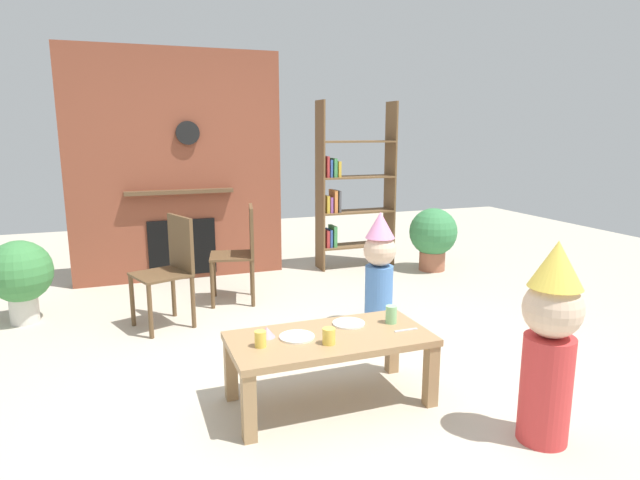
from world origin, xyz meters
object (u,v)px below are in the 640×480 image
at_px(paper_cup_near_right, 260,339).
at_px(dining_chair_middle, 242,248).
at_px(coffee_table, 330,346).
at_px(paper_plate_rear, 297,337).
at_px(paper_cup_near_left, 391,314).
at_px(paper_plate_front, 349,323).
at_px(potted_plant_short, 20,274).
at_px(potted_plant_tall, 433,235).
at_px(child_in_pink, 379,267).
at_px(bookshelf, 349,193).
at_px(dining_chair_left, 171,264).
at_px(birthday_cake_slice, 267,332).
at_px(child_with_cone_hat, 550,338).
at_px(paper_cup_center, 329,336).

bearing_deg(paper_cup_near_right, dining_chair_middle, 80.55).
relative_size(coffee_table, paper_plate_rear, 5.76).
bearing_deg(coffee_table, paper_cup_near_left, 8.46).
relative_size(paper_plate_front, potted_plant_short, 0.28).
bearing_deg(coffee_table, paper_plate_front, 36.97).
distance_m(dining_chair_middle, potted_plant_tall, 2.31).
height_order(paper_plate_rear, child_in_pink, child_in_pink).
bearing_deg(paper_cup_near_left, potted_plant_short, 138.51).
bearing_deg(bookshelf, dining_chair_middle, -149.37).
distance_m(bookshelf, dining_chair_left, 2.49).
height_order(paper_cup_near_left, birthday_cake_slice, paper_cup_near_left).
bearing_deg(paper_plate_front, paper_cup_near_left, -14.98).
xyz_separation_m(coffee_table, potted_plant_tall, (2.21, 2.45, 0.06)).
distance_m(paper_cup_near_left, potted_plant_short, 3.12).
bearing_deg(dining_chair_left, coffee_table, 94.04).
height_order(child_with_cone_hat, child_in_pink, child_with_cone_hat).
distance_m(dining_chair_left, potted_plant_tall, 3.06).
distance_m(paper_cup_near_right, potted_plant_short, 2.62).
distance_m(paper_cup_near_left, paper_plate_rear, 0.62).
bearing_deg(paper_plate_rear, potted_plant_tall, 45.13).
relative_size(paper_cup_near_left, birthday_cake_slice, 1.09).
height_order(coffee_table, birthday_cake_slice, birthday_cake_slice).
xyz_separation_m(child_with_cone_hat, dining_chair_middle, (-0.96, 2.82, -0.05)).
height_order(birthday_cake_slice, child_with_cone_hat, child_with_cone_hat).
height_order(paper_plate_front, dining_chair_middle, dining_chair_middle).
height_order(paper_cup_near_left, paper_plate_rear, paper_cup_near_left).
distance_m(paper_cup_near_left, child_in_pink, 1.06).
xyz_separation_m(birthday_cake_slice, child_with_cone_hat, (1.24, -0.86, 0.11)).
xyz_separation_m(coffee_table, paper_cup_near_right, (-0.42, -0.02, 0.11)).
relative_size(coffee_table, paper_plate_front, 5.89).
relative_size(birthday_cake_slice, dining_chair_middle, 0.11).
height_order(birthday_cake_slice, potted_plant_short, potted_plant_short).
relative_size(coffee_table, paper_cup_near_right, 12.96).
distance_m(bookshelf, dining_chair_middle, 1.72).
distance_m(coffee_table, birthday_cake_slice, 0.38).
height_order(bookshelf, paper_cup_near_left, bookshelf).
distance_m(paper_cup_near_left, dining_chair_left, 1.98).
height_order(bookshelf, potted_plant_tall, bookshelf).
bearing_deg(potted_plant_short, paper_cup_near_right, -55.27).
bearing_deg(paper_cup_center, paper_cup_near_left, 20.24).
height_order(child_with_cone_hat, dining_chair_left, child_with_cone_hat).
bearing_deg(potted_plant_tall, dining_chair_middle, -170.67).
distance_m(paper_cup_center, birthday_cake_slice, 0.37).
xyz_separation_m(paper_plate_front, child_in_pink, (0.66, 0.91, 0.08)).
bearing_deg(paper_plate_rear, child_with_cone_hat, -36.06).
bearing_deg(potted_plant_short, bookshelf, 13.67).
distance_m(paper_plate_rear, birthday_cake_slice, 0.18).
xyz_separation_m(paper_cup_center, dining_chair_left, (-0.69, 1.77, 0.05)).
bearing_deg(bookshelf, potted_plant_tall, -30.06).
height_order(coffee_table, paper_plate_rear, paper_plate_rear).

